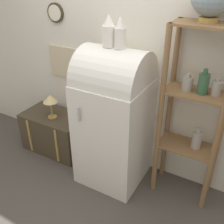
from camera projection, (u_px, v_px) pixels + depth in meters
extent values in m
plane|color=#4C4742|center=(104.00, 185.00, 2.92)|extent=(12.00, 12.00, 0.00)
cube|color=silver|center=(131.00, 53.00, 2.69)|extent=(7.00, 0.05, 2.70)
cylinder|color=#382D1E|center=(56.00, 13.00, 2.89)|extent=(0.21, 0.03, 0.21)
cylinder|color=beige|center=(54.00, 13.00, 2.88)|extent=(0.17, 0.01, 0.17)
cube|color=#C6B793|center=(64.00, 62.00, 3.15)|extent=(0.41, 0.02, 0.37)
cube|color=white|center=(114.00, 132.00, 2.80)|extent=(0.66, 0.66, 1.16)
cylinder|color=white|center=(114.00, 80.00, 2.51)|extent=(0.65, 0.63, 0.63)
cylinder|color=#B7B7BC|center=(79.00, 114.00, 2.44)|extent=(0.02, 0.02, 0.15)
cube|color=#423828|center=(55.00, 132.00, 3.40)|extent=(0.80, 0.46, 0.50)
cube|color=#AD8942|center=(30.00, 136.00, 3.31)|extent=(0.03, 0.01, 0.45)
cube|color=#AD8942|center=(57.00, 146.00, 3.12)|extent=(0.03, 0.01, 0.45)
cylinder|color=olive|center=(160.00, 120.00, 2.45)|extent=(0.05, 0.05, 1.75)
cylinder|color=olive|center=(218.00, 136.00, 2.23)|extent=(0.05, 0.05, 1.75)
cylinder|color=olive|center=(169.00, 108.00, 2.66)|extent=(0.05, 0.05, 1.75)
cylinder|color=olive|center=(223.00, 121.00, 2.44)|extent=(0.05, 0.05, 1.75)
cube|color=olive|center=(187.00, 146.00, 2.59)|extent=(0.55, 0.31, 0.02)
cube|color=olive|center=(196.00, 93.00, 2.31)|extent=(0.55, 0.31, 0.02)
cube|color=olive|center=(208.00, 24.00, 2.02)|extent=(0.55, 0.31, 0.02)
cylinder|color=#335B3D|center=(203.00, 84.00, 2.23)|extent=(0.09, 0.09, 0.18)
cylinder|color=#335B3D|center=(206.00, 72.00, 2.17)|extent=(0.04, 0.04, 0.04)
cylinder|color=#9E998E|center=(187.00, 84.00, 2.30)|extent=(0.09, 0.09, 0.12)
cylinder|color=#9E998E|center=(189.00, 75.00, 2.27)|extent=(0.04, 0.04, 0.03)
cylinder|color=#9E998E|center=(197.00, 140.00, 2.52)|extent=(0.09, 0.09, 0.18)
cylinder|color=#9E998E|center=(199.00, 130.00, 2.46)|extent=(0.04, 0.04, 0.04)
cylinder|color=#9E998E|center=(216.00, 88.00, 2.21)|extent=(0.08, 0.08, 0.13)
cylinder|color=#9E998E|center=(218.00, 79.00, 2.17)|extent=(0.03, 0.03, 0.03)
cylinder|color=#AD8942|center=(208.00, 20.00, 2.03)|extent=(0.15, 0.15, 0.04)
cylinder|color=white|center=(109.00, 36.00, 2.33)|extent=(0.12, 0.12, 0.18)
cone|color=white|center=(109.00, 20.00, 2.26)|extent=(0.10, 0.10, 0.10)
cylinder|color=white|center=(120.00, 38.00, 2.28)|extent=(0.10, 0.10, 0.18)
cone|color=white|center=(120.00, 22.00, 2.22)|extent=(0.08, 0.08, 0.10)
cylinder|color=#AD8942|center=(52.00, 117.00, 3.22)|extent=(0.11, 0.11, 0.02)
cylinder|color=#AD8942|center=(51.00, 109.00, 3.17)|extent=(0.02, 0.02, 0.20)
cone|color=#DBC184|center=(50.00, 99.00, 3.10)|extent=(0.18, 0.18, 0.09)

